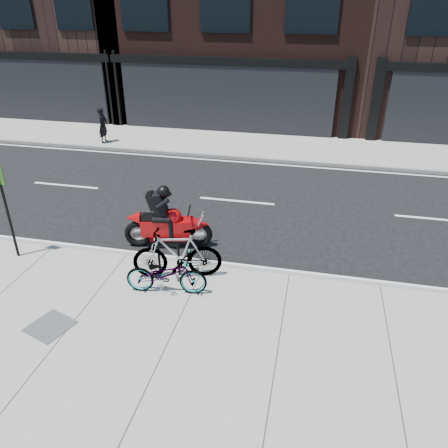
% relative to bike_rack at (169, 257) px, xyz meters
% --- Properties ---
extents(ground, '(120.00, 120.00, 0.00)m').
position_rel_bike_rack_xyz_m(ground, '(0.67, 2.60, -0.61)').
color(ground, black).
rests_on(ground, ground).
extents(sidewalk_near, '(60.00, 6.00, 0.13)m').
position_rel_bike_rack_xyz_m(sidewalk_near, '(0.67, -2.40, -0.55)').
color(sidewalk_near, gray).
rests_on(sidewalk_near, ground).
extents(sidewalk_far, '(60.00, 3.50, 0.13)m').
position_rel_bike_rack_xyz_m(sidewalk_far, '(0.67, 10.35, -0.55)').
color(sidewalk_far, gray).
rests_on(sidewalk_far, ground).
extents(bike_rack, '(0.48, 0.17, 0.82)m').
position_rel_bike_rack_xyz_m(bike_rack, '(0.00, 0.00, 0.00)').
color(bike_rack, black).
rests_on(bike_rack, sidewalk_near).
extents(bicycle_front, '(1.80, 0.84, 0.91)m').
position_rel_bike_rack_xyz_m(bicycle_front, '(0.15, -0.61, -0.03)').
color(bicycle_front, gray).
rests_on(bicycle_front, sidewalk_near).
extents(bicycle_rear, '(2.06, 1.04, 1.19)m').
position_rel_bike_rack_xyz_m(bicycle_rear, '(0.20, -0.00, 0.11)').
color(bicycle_rear, gray).
rests_on(bicycle_rear, sidewalk_near).
extents(motorcycle, '(2.26, 0.79, 1.70)m').
position_rel_bike_rack_xyz_m(motorcycle, '(-0.43, 1.48, 0.08)').
color(motorcycle, black).
rests_on(motorcycle, ground).
extents(pedestrian, '(0.37, 0.56, 1.52)m').
position_rel_bike_rack_xyz_m(pedestrian, '(-6.07, 9.15, 0.28)').
color(pedestrian, black).
rests_on(pedestrian, sidewalk_far).
extents(utility_grate, '(0.95, 0.95, 0.02)m').
position_rel_bike_rack_xyz_m(utility_grate, '(-1.70, -2.17, -0.47)').
color(utility_grate, '#4A4A4C').
rests_on(utility_grate, sidewalk_near).
extents(sign_post, '(0.32, 0.08, 2.36)m').
position_rel_bike_rack_xyz_m(sign_post, '(-3.92, 0.01, 0.93)').
color(sign_post, black).
rests_on(sign_post, sidewalk_near).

